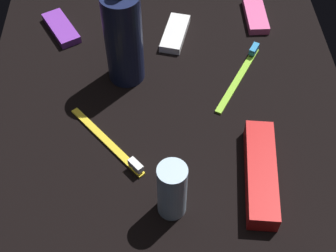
{
  "coord_description": "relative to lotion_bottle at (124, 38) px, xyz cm",
  "views": [
    {
      "loc": [
        45.54,
        -1.96,
        61.23
      ],
      "look_at": [
        0.0,
        0.0,
        3.0
      ],
      "focal_mm": 49.53,
      "sensor_mm": 36.0,
      "label": 1
    }
  ],
  "objects": [
    {
      "name": "toothbrush_lime",
      "position": [
        1.15,
        20.74,
        -8.26
      ],
      "size": [
        16.15,
        10.1,
        2.1
      ],
      "color": "#8CD133",
      "rests_on": "ground_plane"
    },
    {
      "name": "deodorant_stick",
      "position": [
        27.59,
        6.79,
        -3.73
      ],
      "size": [
        4.2,
        4.2,
        10.27
      ],
      "primitive_type": "cylinder",
      "color": "silver",
      "rests_on": "ground_plane"
    },
    {
      "name": "toothpaste_box_red",
      "position": [
        23.08,
        20.61,
        -7.27
      ],
      "size": [
        18.0,
        6.48,
        3.2
      ],
      "primitive_type": "cube",
      "rotation": [
        0.0,
        0.0,
        -0.12
      ],
      "color": "red",
      "rests_on": "ground_plane"
    },
    {
      "name": "snack_bar_pink",
      "position": [
        -15.16,
        26.08,
        -8.12
      ],
      "size": [
        10.41,
        4.02,
        1.5
      ],
      "primitive_type": "cube",
      "rotation": [
        0.0,
        0.0,
        -0.0
      ],
      "color": "#E55999",
      "rests_on": "ground_plane"
    },
    {
      "name": "ground_plane",
      "position": [
        14.54,
        6.9,
        -9.47
      ],
      "size": [
        84.0,
        64.0,
        1.2
      ],
      "primitive_type": "cube",
      "color": "black"
    },
    {
      "name": "snack_bar_purple",
      "position": [
        -12.86,
        -13.22,
        -8.12
      ],
      "size": [
        11.05,
        8.49,
        1.5
      ],
      "primitive_type": "cube",
      "rotation": [
        0.0,
        0.0,
        0.5
      ],
      "color": "purple",
      "rests_on": "ground_plane"
    },
    {
      "name": "lotion_bottle",
      "position": [
        0.0,
        0.0,
        0.0
      ],
      "size": [
        6.49,
        6.49,
        20.17
      ],
      "color": "#171E42",
      "rests_on": "ground_plane"
    },
    {
      "name": "toothbrush_yellow",
      "position": [
        15.94,
        -2.45,
        -8.26
      ],
      "size": [
        14.54,
        12.51,
        2.1
      ],
      "color": "yellow",
      "rests_on": "ground_plane"
    },
    {
      "name": "snack_bar_white",
      "position": [
        -10.35,
        9.38,
        -8.12
      ],
      "size": [
        11.09,
        6.66,
        1.5
      ],
      "primitive_type": "cube",
      "rotation": [
        0.0,
        0.0,
        -0.27
      ],
      "color": "white",
      "rests_on": "ground_plane"
    }
  ]
}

